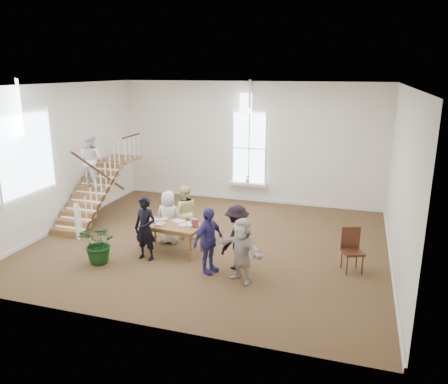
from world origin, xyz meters
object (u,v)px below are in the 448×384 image
(woman_cluster_a, at_px, (208,241))
(woman_cluster_b, at_px, (237,237))
(woman_cluster_c, at_px, (242,250))
(floor_plant, at_px, (100,244))
(person_yellow, at_px, (185,212))
(library_table, at_px, (172,227))
(police_officer, at_px, (145,228))
(side_chair, at_px, (352,247))
(elderly_woman, at_px, (169,217))

(woman_cluster_a, distance_m, woman_cluster_b, 0.75)
(woman_cluster_a, height_order, woman_cluster_c, woman_cluster_a)
(floor_plant, bearing_deg, person_yellow, 58.81)
(library_table, xyz_separation_m, woman_cluster_a, (1.40, -0.92, 0.12))
(police_officer, xyz_separation_m, side_chair, (5.23, 0.94, -0.23))
(library_table, bearing_deg, person_yellow, 99.67)
(person_yellow, height_order, side_chair, person_yellow)
(person_yellow, distance_m, woman_cluster_b, 2.58)
(woman_cluster_a, relative_size, woman_cluster_b, 1.01)
(woman_cluster_b, relative_size, side_chair, 1.50)
(police_officer, distance_m, floor_plant, 1.23)
(police_officer, bearing_deg, person_yellow, 84.82)
(woman_cluster_b, relative_size, floor_plant, 1.53)
(library_table, relative_size, woman_cluster_a, 1.08)
(library_table, relative_size, woman_cluster_b, 1.09)
(woman_cluster_c, height_order, floor_plant, woman_cluster_c)
(side_chair, bearing_deg, woman_cluster_b, 173.16)
(police_officer, xyz_separation_m, woman_cluster_c, (2.75, -0.46, -0.08))
(police_officer, bearing_deg, woman_cluster_b, 12.19)
(side_chair, bearing_deg, woman_cluster_a, 177.62)
(library_table, distance_m, woman_cluster_c, 2.55)
(police_officer, xyz_separation_m, person_yellow, (0.40, 1.75, -0.05))
(woman_cluster_a, xyz_separation_m, woman_cluster_c, (0.90, -0.20, -0.05))
(woman_cluster_c, bearing_deg, woman_cluster_b, 142.70)
(elderly_woman, height_order, person_yellow, person_yellow)
(library_table, distance_m, police_officer, 0.81)
(library_table, distance_m, woman_cluster_b, 2.05)
(woman_cluster_a, height_order, floor_plant, woman_cluster_a)
(person_yellow, bearing_deg, woman_cluster_c, 119.83)
(woman_cluster_a, bearing_deg, floor_plant, 120.13)
(woman_cluster_c, bearing_deg, elderly_woman, 175.14)
(person_yellow, height_order, woman_cluster_c, person_yellow)
(library_table, height_order, woman_cluster_c, woman_cluster_c)
(elderly_woman, xyz_separation_m, side_chair, (5.13, -0.31, -0.15))
(person_yellow, relative_size, side_chair, 1.46)
(woman_cluster_b, bearing_deg, elderly_woman, -92.46)
(library_table, height_order, woman_cluster_a, woman_cluster_a)
(woman_cluster_b, bearing_deg, police_officer, -63.75)
(woman_cluster_b, bearing_deg, library_table, -81.37)
(library_table, height_order, side_chair, side_chair)
(person_yellow, height_order, woman_cluster_a, woman_cluster_a)
(woman_cluster_a, height_order, woman_cluster_b, woman_cluster_a)
(woman_cluster_c, distance_m, floor_plant, 3.78)
(woman_cluster_a, relative_size, woman_cluster_c, 1.07)
(elderly_woman, distance_m, woman_cluster_c, 3.15)
(woman_cluster_c, bearing_deg, police_officer, -161.52)
(floor_plant, bearing_deg, police_officer, 30.36)
(library_table, distance_m, woman_cluster_a, 1.67)
(woman_cluster_a, bearing_deg, elderly_woman, 72.64)
(elderly_woman, relative_size, floor_plant, 1.43)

